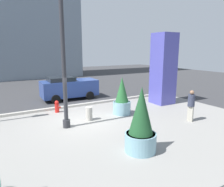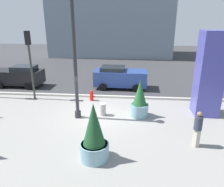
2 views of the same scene
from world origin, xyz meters
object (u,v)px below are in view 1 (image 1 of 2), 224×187
Objects in this scene: lamp_post at (64,61)px; concrete_bollard at (89,114)px; art_pillar_blue at (163,69)px; car_intersection at (69,87)px; potted_plant_by_pillar at (141,124)px; pedestrian_on_sidewalk at (191,104)px; fire_hydrant at (57,107)px; potted_plant_near_left at (122,99)px.

concrete_bollard is at bearing 17.17° from lamp_post.
lamp_post is 1.37× the size of art_pillar_blue.
concrete_bollard is 5.48m from car_intersection.
lamp_post is 4.71m from potted_plant_by_pillar.
potted_plant_by_pillar is at bearing -139.09° from art_pillar_blue.
pedestrian_on_sidewalk is (4.67, -2.88, 0.58)m from concrete_bollard.
fire_hydrant is 7.81m from pedestrian_on_sidewalk.
potted_plant_near_left is (-3.94, -0.77, -1.50)m from art_pillar_blue.
potted_plant_by_pillar reaches higher than fire_hydrant.
potted_plant_by_pillar reaches higher than concrete_bollard.
fire_hydrant is at bearing -120.43° from car_intersection.
car_intersection is (0.47, 9.68, -0.18)m from potted_plant_by_pillar.
fire_hydrant is 1.00× the size of concrete_bollard.
lamp_post is 3.01× the size of potted_plant_near_left.
lamp_post reaches higher than concrete_bollard.
car_intersection is (0.69, 5.41, 0.55)m from concrete_bollard.
car_intersection reaches higher than pedestrian_on_sidewalk.
fire_hydrant is (-7.22, 1.51, -2.09)m from art_pillar_blue.
potted_plant_near_left is (1.94, 4.33, -0.14)m from potted_plant_by_pillar.
potted_plant_by_pillar is 4.66m from pedestrian_on_sidewalk.
art_pillar_blue is 2.20× the size of potted_plant_near_left.
lamp_post reaches higher than fire_hydrant.
lamp_post reaches higher than potted_plant_by_pillar.
potted_plant_by_pillar reaches higher than pedestrian_on_sidewalk.
art_pillar_blue is 1.97× the size of potted_plant_by_pillar.
concrete_bollard is 0.18× the size of car_intersection.
car_intersection is (2.11, 5.85, -2.36)m from lamp_post.
lamp_post is at bearing 113.17° from potted_plant_by_pillar.
potted_plant_by_pillar is 4.34m from concrete_bollard.
concrete_bollard is at bearing 148.28° from pedestrian_on_sidewalk.
potted_plant_by_pillar is 6.78m from fire_hydrant.
lamp_post is 8.98× the size of concrete_bollard.
potted_plant_by_pillar is 0.59× the size of car_intersection.
potted_plant_near_left reaches higher than car_intersection.
lamp_post is 7.67m from art_pillar_blue.
art_pillar_blue reaches higher than car_intersection.
potted_plant_by_pillar is 4.74m from potted_plant_near_left.
car_intersection reaches higher than concrete_bollard.
car_intersection is 9.20m from pedestrian_on_sidewalk.
fire_hydrant and concrete_bollard have the same top height.
potted_plant_by_pillar is (1.64, -3.83, -2.18)m from lamp_post.
concrete_bollard is 0.44× the size of pedestrian_on_sidewalk.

